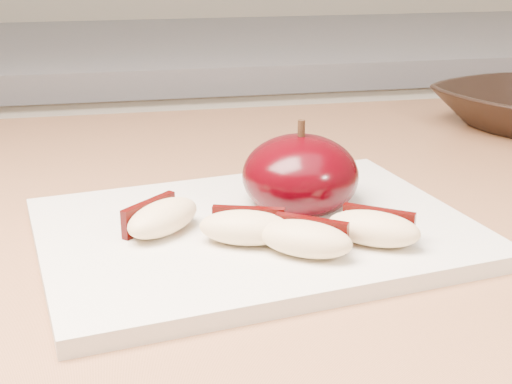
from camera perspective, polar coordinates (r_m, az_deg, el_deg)
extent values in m
cube|color=silver|center=(1.44, -6.16, -7.56)|extent=(2.40, 0.60, 0.90)
cube|color=slate|center=(1.29, -6.94, 11.24)|extent=(2.40, 0.62, 0.04)
cube|color=#A46E47|center=(0.63, -1.18, -1.83)|extent=(1.64, 0.64, 0.04)
cube|color=silver|center=(0.53, 0.00, -3.19)|extent=(0.34, 0.27, 0.01)
ellipsoid|color=black|center=(0.56, 3.56, 1.32)|extent=(0.10, 0.10, 0.06)
cylinder|color=black|center=(0.55, 3.65, 5.07)|extent=(0.01, 0.01, 0.01)
ellipsoid|color=beige|center=(0.51, -7.44, -2.05)|extent=(0.07, 0.07, 0.02)
cube|color=black|center=(0.52, -8.56, -1.82)|extent=(0.04, 0.04, 0.02)
ellipsoid|color=beige|center=(0.49, -0.82, -2.87)|extent=(0.07, 0.05, 0.02)
cube|color=black|center=(0.50, -0.61, -2.37)|extent=(0.05, 0.02, 0.02)
ellipsoid|color=beige|center=(0.47, 3.93, -3.76)|extent=(0.07, 0.06, 0.02)
cube|color=black|center=(0.48, 4.46, -3.26)|extent=(0.05, 0.03, 0.02)
ellipsoid|color=beige|center=(0.49, 9.38, -2.90)|extent=(0.07, 0.06, 0.02)
cube|color=black|center=(0.51, 9.77, -2.45)|extent=(0.05, 0.03, 0.02)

